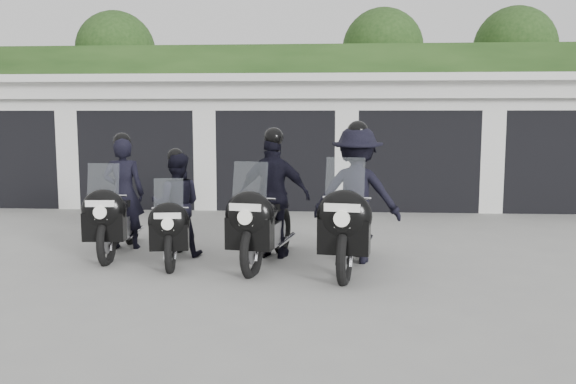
# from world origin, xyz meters

# --- Properties ---
(ground) EXTENTS (80.00, 80.00, 0.00)m
(ground) POSITION_xyz_m (0.00, 0.00, 0.00)
(ground) COLOR gray
(ground) RESTS_ON ground
(garage_block) EXTENTS (16.40, 6.80, 2.96)m
(garage_block) POSITION_xyz_m (-0.00, 8.06, 1.42)
(garage_block) COLOR silver
(garage_block) RESTS_ON ground
(background_vegetation) EXTENTS (20.00, 3.90, 5.80)m
(background_vegetation) POSITION_xyz_m (0.37, 12.92, 2.77)
(background_vegetation) COLOR #1B3714
(background_vegetation) RESTS_ON ground
(police_bike_a) EXTENTS (0.75, 2.17, 1.88)m
(police_bike_a) POSITION_xyz_m (-2.02, 1.21, 0.75)
(police_bike_a) COLOR black
(police_bike_a) RESTS_ON ground
(police_bike_b) EXTENTS (0.85, 1.91, 1.67)m
(police_bike_b) POSITION_xyz_m (-1.05, 0.86, 0.70)
(police_bike_b) COLOR black
(police_bike_b) RESTS_ON ground
(police_bike_c) EXTENTS (1.17, 2.25, 1.98)m
(police_bike_c) POSITION_xyz_m (0.34, 0.86, 0.84)
(police_bike_c) COLOR black
(police_bike_c) RESTS_ON ground
(police_bike_d) EXTENTS (1.34, 2.38, 2.08)m
(police_bike_d) POSITION_xyz_m (1.55, 0.66, 0.89)
(police_bike_d) COLOR black
(police_bike_d) RESTS_ON ground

